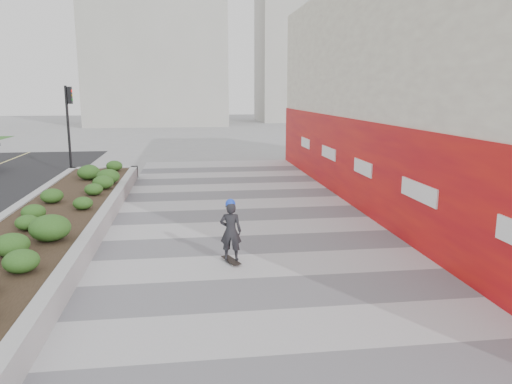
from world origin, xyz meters
TOP-DOWN VIEW (x-y plane):
  - ground at (0.00, 0.00)m, footprint 160.00×160.00m
  - walkway at (0.00, 3.00)m, footprint 8.00×36.00m
  - building at (6.98, 8.98)m, footprint 6.04×24.08m
  - planter at (-5.50, 7.00)m, footprint 3.00×18.00m
  - traffic_signal_near at (-7.23, 17.50)m, footprint 0.33×0.28m
  - distant_bldg_north_l at (-5.00, 55.00)m, footprint 16.00×12.00m
  - distant_bldg_north_r at (15.00, 60.00)m, footprint 14.00×10.00m
  - manhole_cover at (0.50, 3.00)m, footprint 0.44×0.44m
  - skateboarder at (-0.75, 3.67)m, footprint 0.56×0.75m

SIDE VIEW (x-z plane):
  - ground at x=0.00m, z-range 0.00..0.00m
  - manhole_cover at x=0.50m, z-range 0.00..0.01m
  - walkway at x=0.00m, z-range 0.00..0.01m
  - planter at x=-5.50m, z-range -0.03..0.87m
  - skateboarder at x=-0.75m, z-range 0.01..1.54m
  - traffic_signal_near at x=-7.23m, z-range 0.66..4.86m
  - building at x=6.98m, z-range -0.02..7.98m
  - distant_bldg_north_l at x=-5.00m, z-range 0.00..20.00m
  - distant_bldg_north_r at x=15.00m, z-range 0.00..24.00m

